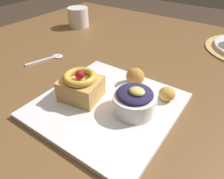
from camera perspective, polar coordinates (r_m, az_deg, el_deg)
dining_table at (r=0.73m, az=6.05°, el=1.39°), size 1.36×1.06×0.73m
front_plate at (r=0.49m, az=-1.34°, el=-4.32°), size 0.31×0.31×0.01m
cake_slice at (r=0.49m, az=-8.53°, el=0.94°), size 0.10×0.09×0.07m
berry_ramekin at (r=0.46m, az=6.16°, el=-2.96°), size 0.10×0.10×0.07m
fritter_front at (r=0.51m, az=14.82°, el=-1.19°), size 0.04×0.04×0.03m
fritter_middle at (r=0.55m, az=6.37°, el=3.59°), size 0.05×0.05×0.05m
spoon at (r=0.74m, az=-16.62°, el=8.23°), size 0.06×0.12×0.00m
coffee_mug at (r=1.01m, az=-9.24°, el=18.96°), size 0.09×0.09×0.08m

